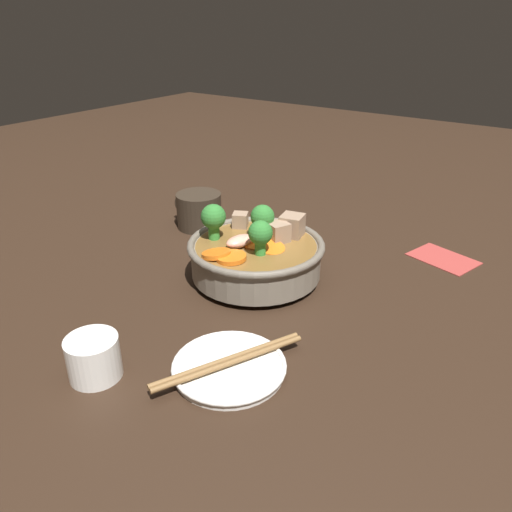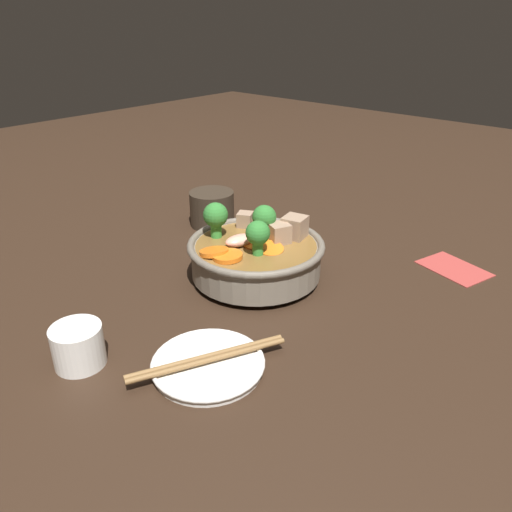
% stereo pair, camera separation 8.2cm
% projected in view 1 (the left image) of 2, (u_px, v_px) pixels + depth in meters
% --- Properties ---
extents(ground_plane, '(3.00, 3.00, 0.00)m').
position_uv_depth(ground_plane, '(256.00, 278.00, 0.83)').
color(ground_plane, black).
extents(stirfry_bowl, '(0.22, 0.22, 0.12)m').
position_uv_depth(stirfry_bowl, '(256.00, 253.00, 0.81)').
color(stirfry_bowl, slate).
rests_on(stirfry_bowl, ground_plane).
extents(side_saucer, '(0.14, 0.14, 0.01)m').
position_uv_depth(side_saucer, '(229.00, 367.00, 0.62)').
color(side_saucer, white).
rests_on(side_saucer, ground_plane).
extents(tea_cup, '(0.06, 0.06, 0.05)m').
position_uv_depth(tea_cup, '(94.00, 357.00, 0.60)').
color(tea_cup, white).
rests_on(tea_cup, ground_plane).
extents(dark_mug, '(0.11, 0.09, 0.07)m').
position_uv_depth(dark_mug, '(199.00, 210.00, 1.02)').
color(dark_mug, '#33281E').
rests_on(dark_mug, ground_plane).
extents(napkin, '(0.13, 0.10, 0.00)m').
position_uv_depth(napkin, '(443.00, 258.00, 0.90)').
color(napkin, '#A33833').
rests_on(napkin, ground_plane).
extents(chopsticks_pair, '(0.10, 0.19, 0.01)m').
position_uv_depth(chopsticks_pair, '(229.00, 361.00, 0.61)').
color(chopsticks_pair, olive).
rests_on(chopsticks_pair, side_saucer).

